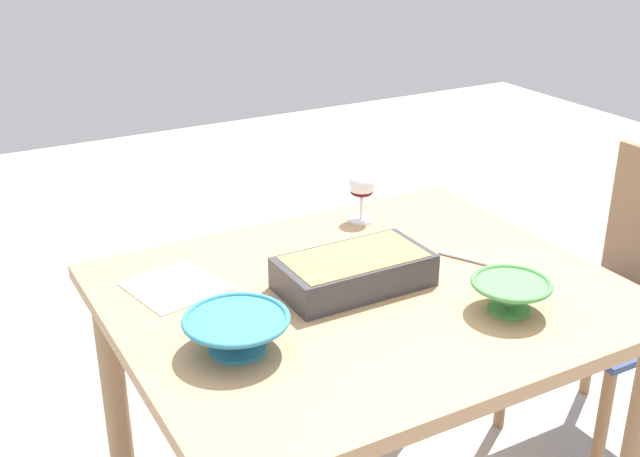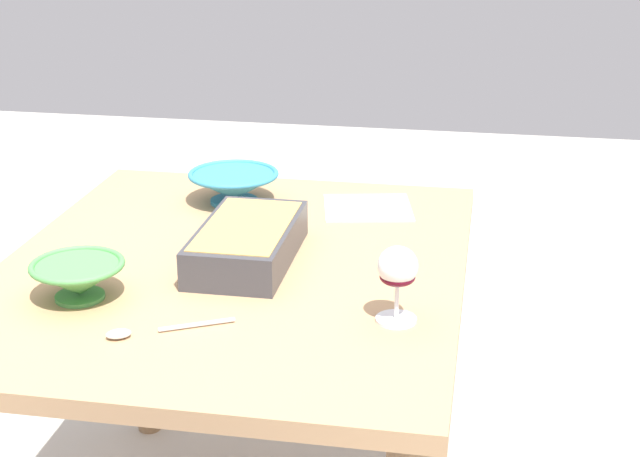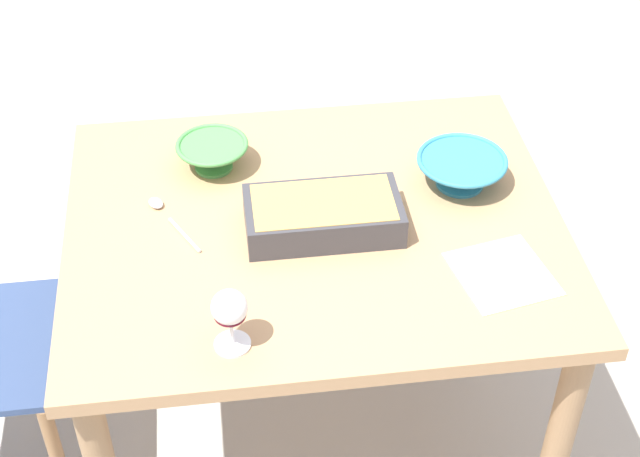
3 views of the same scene
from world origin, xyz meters
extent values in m
cube|color=tan|center=(0.00, 0.00, 0.74)|extent=(1.15, 0.95, 0.04)
cylinder|color=#93704E|center=(-0.51, 0.41, 0.36)|extent=(0.07, 0.07, 0.73)
cylinder|color=#93704E|center=(0.51, 0.41, 0.36)|extent=(0.07, 0.07, 0.73)
cube|color=#334772|center=(0.85, 0.00, 0.45)|extent=(0.42, 0.43, 0.02)
cylinder|color=olive|center=(0.66, 0.20, 0.22)|extent=(0.04, 0.04, 0.44)
cylinder|color=olive|center=(0.66, -0.19, 0.22)|extent=(0.04, 0.04, 0.44)
cylinder|color=olive|center=(1.05, 0.20, 0.22)|extent=(0.04, 0.04, 0.44)
cylinder|color=white|center=(0.21, 0.36, 0.77)|extent=(0.07, 0.07, 0.01)
cylinder|color=white|center=(0.21, 0.36, 0.80)|extent=(0.01, 0.01, 0.07)
ellipsoid|color=white|center=(0.21, 0.36, 0.87)|extent=(0.07, 0.07, 0.07)
ellipsoid|color=#4C0A19|center=(0.21, 0.36, 0.85)|extent=(0.06, 0.06, 0.03)
cube|color=#38383D|center=(-0.02, 0.03, 0.80)|extent=(0.35, 0.19, 0.08)
cube|color=tan|center=(-0.02, 0.03, 0.83)|extent=(0.32, 0.17, 0.02)
cylinder|color=#4C994C|center=(0.22, -0.24, 0.77)|extent=(0.09, 0.09, 0.01)
cone|color=#4C994C|center=(0.22, -0.24, 0.80)|extent=(0.17, 0.17, 0.06)
torus|color=#4C994C|center=(0.22, -0.24, 0.83)|extent=(0.18, 0.18, 0.01)
cylinder|color=teal|center=(-0.37, -0.10, 0.77)|extent=(0.12, 0.12, 0.01)
cone|color=teal|center=(-0.37, -0.10, 0.80)|extent=(0.21, 0.21, 0.06)
torus|color=teal|center=(-0.37, -0.10, 0.83)|extent=(0.22, 0.22, 0.01)
cylinder|color=silver|center=(0.30, 0.01, 0.77)|extent=(0.07, 0.13, 0.01)
ellipsoid|color=silver|center=(0.36, -0.11, 0.77)|extent=(0.05, 0.05, 0.01)
cube|color=beige|center=(-0.38, 0.23, 0.76)|extent=(0.23, 0.24, 0.00)
camera|label=1|loc=(-0.90, -1.38, 1.63)|focal=44.82mm
camera|label=2|loc=(1.78, 0.51, 1.54)|focal=54.42mm
camera|label=3|loc=(0.21, 1.67, 2.18)|focal=53.36mm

